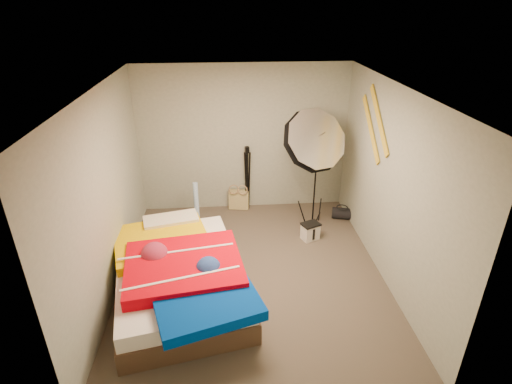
{
  "coord_description": "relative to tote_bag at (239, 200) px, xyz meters",
  "views": [
    {
      "loc": [
        -0.3,
        -4.4,
        3.4
      ],
      "look_at": [
        0.1,
        0.6,
        0.95
      ],
      "focal_mm": 28.0,
      "sensor_mm": 36.0,
      "label": 1
    }
  ],
  "objects": [
    {
      "name": "tote_bag",
      "position": [
        0.0,
        0.0,
        0.0
      ],
      "size": [
        0.37,
        0.21,
        0.36
      ],
      "primitive_type": "cube",
      "rotation": [
        -0.14,
        0.0,
        -0.18
      ],
      "color": "tan",
      "rests_on": "floor"
    },
    {
      "name": "wall_right",
      "position": [
        1.85,
        -1.9,
        1.08
      ],
      "size": [
        0.0,
        4.0,
        4.0
      ],
      "primitive_type": "plane",
      "rotation": [
        1.57,
        0.0,
        -1.57
      ],
      "color": "#9CA190",
      "rests_on": "floor"
    },
    {
      "name": "wall_stripe_upper",
      "position": [
        1.83,
        -1.3,
        1.78
      ],
      "size": [
        0.02,
        0.91,
        0.78
      ],
      "primitive_type": "cube",
      "rotation": [
        0.7,
        0.0,
        0.0
      ],
      "color": "gold",
      "rests_on": "wall_right"
    },
    {
      "name": "wall_front",
      "position": [
        0.1,
        -3.9,
        1.08
      ],
      "size": [
        3.5,
        0.0,
        3.5
      ],
      "primitive_type": "plane",
      "rotation": [
        -1.57,
        0.0,
        0.0
      ],
      "color": "#9CA190",
      "rests_on": "floor"
    },
    {
      "name": "camera_case",
      "position": [
        1.06,
        -1.09,
        -0.05
      ],
      "size": [
        0.3,
        0.27,
        0.25
      ],
      "primitive_type": "cube",
      "rotation": [
        0.0,
        0.0,
        0.4
      ],
      "color": "silver",
      "rests_on": "floor"
    },
    {
      "name": "duffel_bag",
      "position": [
        1.73,
        -0.5,
        -0.08
      ],
      "size": [
        0.36,
        0.27,
        0.19
      ],
      "primitive_type": "cylinder",
      "rotation": [
        0.0,
        1.57,
        -0.27
      ],
      "color": "black",
      "rests_on": "floor"
    },
    {
      "name": "wrapping_roll",
      "position": [
        -0.71,
        -0.43,
        0.18
      ],
      "size": [
        0.09,
        0.21,
        0.71
      ],
      "primitive_type": "cylinder",
      "rotation": [
        -0.17,
        0.0,
        0.07
      ],
      "color": "#5398E0",
      "rests_on": "floor"
    },
    {
      "name": "bed",
      "position": [
        -0.82,
        -2.25,
        0.14
      ],
      "size": [
        1.95,
        2.5,
        0.63
      ],
      "color": "#4E3726",
      "rests_on": "floor"
    },
    {
      "name": "floor",
      "position": [
        0.1,
        -1.9,
        -0.17
      ],
      "size": [
        4.0,
        4.0,
        0.0
      ],
      "primitive_type": "plane",
      "color": "brown",
      "rests_on": "ground"
    },
    {
      "name": "photo_umbrella",
      "position": [
        1.09,
        -0.75,
        1.31
      ],
      "size": [
        1.1,
        0.94,
        2.06
      ],
      "color": "black",
      "rests_on": "floor"
    },
    {
      "name": "wall_back",
      "position": [
        0.1,
        0.1,
        1.08
      ],
      "size": [
        3.5,
        0.0,
        3.5
      ],
      "primitive_type": "plane",
      "rotation": [
        1.57,
        0.0,
        0.0
      ],
      "color": "#9CA190",
      "rests_on": "floor"
    },
    {
      "name": "ceiling",
      "position": [
        0.1,
        -1.9,
        2.33
      ],
      "size": [
        4.0,
        4.0,
        0.0
      ],
      "primitive_type": "plane",
      "rotation": [
        3.14,
        0.0,
        0.0
      ],
      "color": "silver",
      "rests_on": "wall_back"
    },
    {
      "name": "wall_left",
      "position": [
        -1.65,
        -1.9,
        1.08
      ],
      "size": [
        0.0,
        4.0,
        4.0
      ],
      "primitive_type": "plane",
      "rotation": [
        1.57,
        0.0,
        1.57
      ],
      "color": "#9CA190",
      "rests_on": "floor"
    },
    {
      "name": "wall_stripe_lower",
      "position": [
        1.83,
        -1.05,
        1.58
      ],
      "size": [
        0.02,
        0.91,
        0.78
      ],
      "primitive_type": "cube",
      "rotation": [
        0.7,
        0.0,
        0.0
      ],
      "color": "gold",
      "rests_on": "wall_right"
    },
    {
      "name": "camera_tripod",
      "position": [
        0.15,
        -0.02,
        0.49
      ],
      "size": [
        0.08,
        0.08,
        1.17
      ],
      "color": "black",
      "rests_on": "floor"
    }
  ]
}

